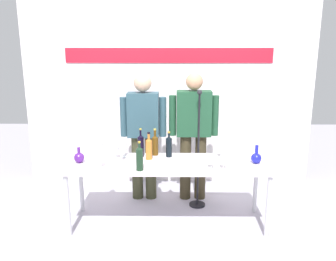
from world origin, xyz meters
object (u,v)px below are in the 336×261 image
at_px(wine_bottle_4, 141,145).
at_px(wine_glass_right_2, 224,158).
at_px(presenter_left, 143,130).
at_px(wine_glass_left_1, 122,151).
at_px(decanter_blue_left, 79,157).
at_px(wine_glass_right_1, 221,148).
at_px(wine_glass_left_3, 100,157).
at_px(wine_glass_left_4, 116,150).
at_px(wine_glass_left_2, 100,145).
at_px(microphone_stand, 198,169).
at_px(decanter_blue_right, 256,158).
at_px(wine_glass_left_0, 124,147).
at_px(wine_bottle_2, 149,148).
at_px(wine_bottle_0, 169,146).
at_px(presenter_right, 194,129).
at_px(display_table, 168,167).
at_px(wine_bottle_3, 155,144).
at_px(wine_bottle_1, 140,158).
at_px(wine_glass_right_0, 211,159).

relative_size(wine_bottle_4, wine_glass_right_2, 1.99).
distance_m(presenter_left, wine_glass_left_1, 0.66).
relative_size(decanter_blue_left, wine_glass_right_1, 1.12).
relative_size(wine_glass_left_3, wine_glass_left_4, 1.17).
bearing_deg(wine_bottle_4, wine_glass_left_2, 171.24).
distance_m(wine_glass_left_1, microphone_stand, 1.02).
xyz_separation_m(decanter_blue_right, wine_glass_left_0, (-1.44, 0.20, 0.06)).
xyz_separation_m(wine_bottle_2, wine_glass_left_4, (-0.37, 0.02, -0.03)).
bearing_deg(presenter_left, wine_bottle_0, -55.47).
bearing_deg(decanter_blue_right, wine_bottle_4, 170.22).
bearing_deg(wine_glass_left_3, wine_glass_left_2, 102.34).
bearing_deg(presenter_right, wine_glass_left_2, -160.18).
height_order(presenter_right, wine_bottle_2, presenter_right).
height_order(display_table, decanter_blue_right, decanter_blue_right).
bearing_deg(wine_bottle_2, wine_glass_right_1, 5.58).
relative_size(wine_bottle_3, wine_bottle_4, 0.94).
relative_size(wine_glass_left_2, wine_glass_left_3, 0.93).
bearing_deg(wine_glass_left_2, presenter_right, 19.82).
distance_m(decanter_blue_left, wine_bottle_1, 0.71).
bearing_deg(wine_glass_right_2, wine_glass_right_0, 173.43).
xyz_separation_m(wine_bottle_0, wine_bottle_1, (-0.29, -0.45, 0.01)).
relative_size(wine_bottle_4, wine_glass_left_4, 2.33).
relative_size(wine_bottle_0, wine_glass_right_0, 1.92).
bearing_deg(display_table, decanter_blue_right, -1.41).
relative_size(presenter_left, wine_glass_left_1, 10.27).
height_order(decanter_blue_right, wine_glass_right_2, decanter_blue_right).
bearing_deg(display_table, wine_glass_right_2, -20.52).
height_order(presenter_left, wine_glass_right_2, presenter_left).
bearing_deg(wine_bottle_3, presenter_right, 41.21).
bearing_deg(microphone_stand, wine_glass_left_3, -149.66).
bearing_deg(wine_glass_left_4, wine_bottle_1, -51.58).
relative_size(decanter_blue_right, wine_glass_right_2, 1.22).
xyz_separation_m(wine_bottle_0, wine_glass_left_3, (-0.70, -0.37, -0.01)).
xyz_separation_m(wine_bottle_4, wine_glass_left_3, (-0.38, -0.37, -0.02)).
bearing_deg(decanter_blue_left, wine_glass_left_3, -30.47).
height_order(wine_glass_left_4, microphone_stand, microphone_stand).
height_order(display_table, wine_bottle_4, wine_bottle_4).
bearing_deg(wine_glass_left_3, wine_glass_left_4, 69.78).
height_order(decanter_blue_right, wine_glass_left_3, decanter_blue_right).
bearing_deg(wine_bottle_2, presenter_right, 47.03).
distance_m(wine_glass_left_2, wine_glass_left_4, 0.25).
xyz_separation_m(wine_bottle_2, wine_bottle_3, (0.06, 0.16, -0.00)).
bearing_deg(wine_glass_left_0, wine_bottle_2, -14.23).
bearing_deg(microphone_stand, presenter_right, 101.96).
relative_size(wine_bottle_1, wine_bottle_2, 0.99).
bearing_deg(decanter_blue_left, wine_bottle_1, -18.74).
xyz_separation_m(wine_bottle_0, wine_glass_right_1, (0.58, -0.01, -0.02)).
height_order(decanter_blue_right, wine_bottle_3, wine_bottle_3).
relative_size(decanter_blue_left, decanter_blue_right, 0.85).
bearing_deg(wine_bottle_2, wine_bottle_3, 68.79).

